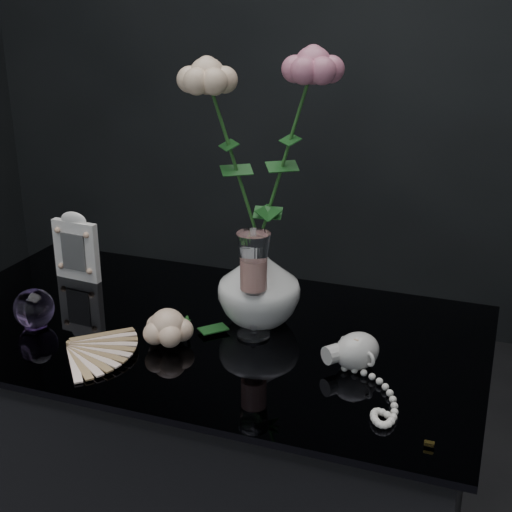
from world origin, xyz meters
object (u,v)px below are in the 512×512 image
at_px(vase, 259,283).
at_px(pearl_jar, 357,349).
at_px(wine_glass, 254,286).
at_px(paperweight, 34,308).
at_px(picture_frame, 76,246).
at_px(loose_rose, 168,327).

relative_size(vase, pearl_jar, 0.70).
height_order(wine_glass, paperweight, wine_glass).
relative_size(picture_frame, pearl_jar, 0.67).
xyz_separation_m(wine_glass, pearl_jar, (0.20, -0.05, -0.07)).
bearing_deg(vase, wine_glass, -79.55).
distance_m(vase, pearl_jar, 0.24).
xyz_separation_m(loose_rose, pearl_jar, (0.33, 0.03, -0.00)).
xyz_separation_m(picture_frame, pearl_jar, (0.65, -0.17, -0.04)).
height_order(picture_frame, paperweight, picture_frame).
relative_size(wine_glass, pearl_jar, 0.86).
distance_m(wine_glass, paperweight, 0.41).
relative_size(wine_glass, loose_rose, 1.01).
bearing_deg(pearl_jar, loose_rose, -135.07).
bearing_deg(picture_frame, vase, -3.16).
bearing_deg(pearl_jar, paperweight, -135.31).
bearing_deg(paperweight, vase, 23.22).
bearing_deg(wine_glass, pearl_jar, -13.57).
bearing_deg(loose_rose, picture_frame, 129.83).
bearing_deg(paperweight, picture_frame, 104.10).
bearing_deg(pearl_jar, picture_frame, -155.53).
xyz_separation_m(vase, pearl_jar, (0.21, -0.10, -0.05)).
distance_m(loose_rose, pearl_jar, 0.33).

